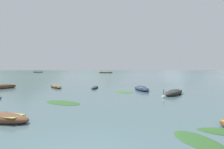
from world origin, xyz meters
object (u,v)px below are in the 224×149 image
object	(u,v)px
rowboat_3	(141,88)
rowboat_5	(1,87)
mooring_buoy	(164,97)
ferry_1	(106,72)
rowboat_2	(0,118)
rowboat_0	(95,87)
ferry_0	(38,72)
rowboat_1	(56,86)
rowboat_7	(174,93)

from	to	relation	value
rowboat_3	rowboat_5	size ratio (longest dim) A/B	0.98
mooring_buoy	ferry_1	bearing A→B (deg)	93.09
rowboat_2	rowboat_0	bearing A→B (deg)	76.21
rowboat_0	rowboat_5	world-z (taller)	rowboat_5
ferry_0	rowboat_3	bearing A→B (deg)	-63.68
rowboat_2	rowboat_5	distance (m)	18.32
rowboat_3	rowboat_5	world-z (taller)	rowboat_5
mooring_buoy	ferry_0	bearing A→B (deg)	115.69
rowboat_1	rowboat_7	size ratio (longest dim) A/B	1.06
rowboat_2	mooring_buoy	bearing A→B (deg)	32.50
rowboat_2	rowboat_7	bearing A→B (deg)	35.47
rowboat_3	rowboat_0	bearing A→B (deg)	158.37
rowboat_3	mooring_buoy	distance (m)	6.28
ferry_0	rowboat_7	bearing A→B (deg)	-63.44
rowboat_5	ferry_1	world-z (taller)	ferry_1
ferry_0	rowboat_0	bearing A→B (deg)	-65.31
rowboat_1	rowboat_7	xyz separation A→B (m)	(15.20, -7.60, 0.03)
rowboat_1	rowboat_3	xyz separation A→B (m)	(12.40, -3.57, 0.05)
ferry_1	mooring_buoy	world-z (taller)	ferry_1
rowboat_5	rowboat_3	bearing A→B (deg)	-6.55
rowboat_3	ferry_0	size ratio (longest dim) A/B	0.50
rowboat_5	ferry_0	bearing A→B (deg)	110.19
rowboat_7	rowboat_2	bearing A→B (deg)	-144.53
rowboat_5	ferry_1	xyz separation A→B (m)	(13.95, 118.16, 0.19)
rowboat_1	rowboat_0	bearing A→B (deg)	-9.76
rowboat_0	rowboat_1	size ratio (longest dim) A/B	0.77
rowboat_5	rowboat_7	bearing A→B (deg)	-15.57
rowboat_5	mooring_buoy	bearing A→B (deg)	-22.22
ferry_1	ferry_0	bearing A→B (deg)	156.79
rowboat_0	rowboat_5	bearing A→B (deg)	-178.93
mooring_buoy	rowboat_0	bearing A→B (deg)	129.94
ferry_1	rowboat_5	bearing A→B (deg)	-96.73
ferry_0	mooring_buoy	xyz separation A→B (m)	(74.96, -155.86, -0.35)
ferry_1	mooring_buoy	size ratio (longest dim) A/B	11.98
rowboat_0	rowboat_1	distance (m)	6.10
rowboat_7	ferry_0	size ratio (longest dim) A/B	0.45
ferry_0	mooring_buoy	bearing A→B (deg)	-64.31
rowboat_0	mooring_buoy	xyz separation A→B (m)	(7.32, -8.74, -0.05)
rowboat_2	ferry_1	size ratio (longest dim) A/B	0.36
rowboat_1	rowboat_2	size ratio (longest dim) A/B	1.12
rowboat_7	ferry_0	xyz separation A→B (m)	(-76.83, 153.68, 0.24)
rowboat_2	ferry_0	xyz separation A→B (m)	(-63.75, 163.01, 0.27)
rowboat_5	ferry_1	size ratio (longest dim) A/B	0.43
rowboat_1	rowboat_2	xyz separation A→B (m)	(2.12, -16.92, -0.00)
rowboat_7	ferry_0	distance (m)	171.82
rowboat_0	ferry_1	bearing A→B (deg)	89.76
rowboat_5	ferry_0	distance (m)	157.02
rowboat_3	mooring_buoy	world-z (taller)	mooring_buoy
rowboat_3	ferry_1	size ratio (longest dim) A/B	0.42
rowboat_1	rowboat_5	bearing A→B (deg)	-170.20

